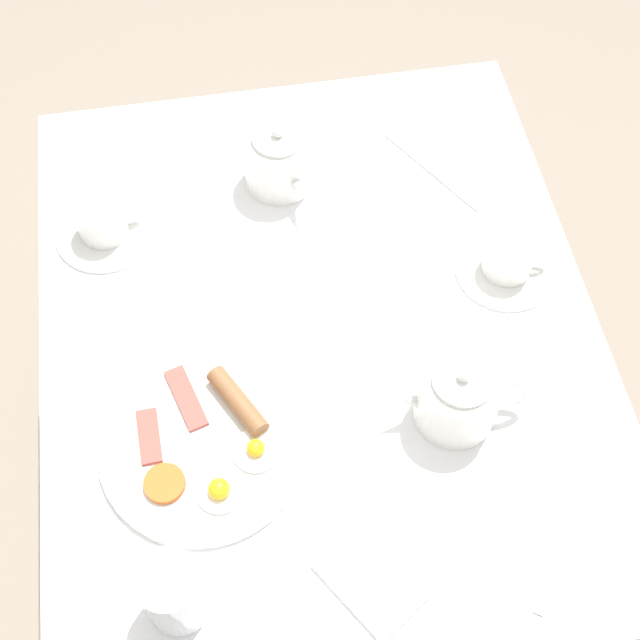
# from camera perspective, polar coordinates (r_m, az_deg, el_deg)

# --- Properties ---
(ground_plane) EXTENTS (8.00, 8.00, 0.00)m
(ground_plane) POSITION_cam_1_polar(r_m,az_deg,el_deg) (1.97, 0.00, -11.08)
(ground_plane) COLOR gray
(table) EXTENTS (0.83, 1.02, 0.70)m
(table) POSITION_cam_1_polar(r_m,az_deg,el_deg) (1.40, 0.00, -2.04)
(table) COLOR white
(table) RESTS_ON ground_plane
(breakfast_plate) EXTENTS (0.29, 0.29, 0.04)m
(breakfast_plate) POSITION_cam_1_polar(r_m,az_deg,el_deg) (1.25, -7.30, -7.91)
(breakfast_plate) COLOR white
(breakfast_plate) RESTS_ON table
(teapot_near) EXTENTS (0.11, 0.20, 0.12)m
(teapot_near) POSITION_cam_1_polar(r_m,az_deg,el_deg) (1.47, -2.68, 10.29)
(teapot_near) COLOR white
(teapot_near) RESTS_ON table
(teapot_far) EXTENTS (0.20, 0.11, 0.12)m
(teapot_far) POSITION_cam_1_polar(r_m,az_deg,el_deg) (1.23, 8.89, -4.88)
(teapot_far) COLOR white
(teapot_far) RESTS_ON table
(teacup_with_saucer_left) EXTENTS (0.16, 0.16, 0.06)m
(teacup_with_saucer_left) POSITION_cam_1_polar(r_m,az_deg,el_deg) (1.45, -13.74, 6.02)
(teacup_with_saucer_left) COLOR white
(teacup_with_saucer_left) RESTS_ON table
(teacup_with_saucer_right) EXTENTS (0.16, 0.16, 0.06)m
(teacup_with_saucer_right) POSITION_cam_1_polar(r_m,az_deg,el_deg) (1.40, 11.97, 3.76)
(teacup_with_saucer_right) COLOR white
(teacup_with_saucer_right) RESTS_ON table
(water_glass_tall) EXTENTS (0.08, 0.08, 0.12)m
(water_glass_tall) POSITION_cam_1_polar(r_m,az_deg,el_deg) (1.13, -9.32, -16.84)
(water_glass_tall) COLOR white
(water_glass_tall) RESTS_ON table
(napkin_folded) EXTENTS (0.16, 0.16, 0.01)m
(napkin_folded) POSITION_cam_1_polar(r_m,az_deg,el_deg) (1.18, 3.52, -16.11)
(napkin_folded) COLOR white
(napkin_folded) RESTS_ON table
(fork_by_plate) EXTENTS (0.10, 0.14, 0.00)m
(fork_by_plate) POSITION_cam_1_polar(r_m,az_deg,el_deg) (1.23, 14.94, -14.33)
(fork_by_plate) COLOR silver
(fork_by_plate) RESTS_ON table
(knife_by_plate) EXTENTS (0.13, 0.20, 0.00)m
(knife_by_plate) POSITION_cam_1_polar(r_m,az_deg,el_deg) (1.52, 7.18, 9.51)
(knife_by_plate) COLOR silver
(knife_by_plate) RESTS_ON table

